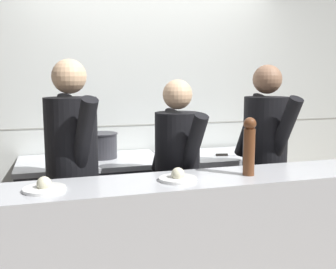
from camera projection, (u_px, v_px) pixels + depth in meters
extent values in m
cube|color=silver|center=(148.00, 109.00, 3.86)|extent=(8.00, 0.06, 2.60)
cube|color=gray|center=(149.00, 125.00, 3.86)|extent=(8.00, 0.00, 0.01)
cube|color=#38383D|center=(92.00, 213.00, 3.43)|extent=(1.18, 0.70, 0.87)
cube|color=#B7BABF|center=(90.00, 162.00, 3.37)|extent=(1.21, 0.71, 0.04)
cube|color=#B7BABF|center=(96.00, 219.00, 3.11)|extent=(1.06, 0.03, 0.10)
cube|color=#B7BABF|center=(216.00, 200.00, 3.77)|extent=(1.08, 0.65, 0.89)
cube|color=black|center=(229.00, 252.00, 3.54)|extent=(1.06, 0.04, 0.10)
cube|color=#B7BABF|center=(202.00, 256.00, 2.45)|extent=(2.74, 0.45, 1.01)
cylinder|color=#2D2D33|center=(102.00, 145.00, 3.43)|extent=(0.26, 0.26, 0.22)
cylinder|color=#2D2D33|center=(102.00, 134.00, 3.41)|extent=(0.27, 0.27, 0.01)
cone|color=#B7BABF|center=(198.00, 150.00, 3.68)|extent=(0.24, 0.24, 0.08)
cube|color=#B7BABF|center=(239.00, 155.00, 3.63)|extent=(0.22, 0.08, 0.01)
cube|color=black|center=(222.00, 155.00, 3.62)|extent=(0.11, 0.05, 0.02)
cylinder|color=white|center=(44.00, 189.00, 2.10)|extent=(0.23, 0.23, 0.02)
sphere|color=beige|center=(44.00, 184.00, 2.10)|extent=(0.08, 0.08, 0.08)
cylinder|color=white|center=(178.00, 179.00, 2.31)|extent=(0.23, 0.23, 0.02)
sphere|color=beige|center=(178.00, 174.00, 2.31)|extent=(0.08, 0.08, 0.08)
cylinder|color=brown|center=(249.00, 152.00, 2.42)|extent=(0.07, 0.07, 0.29)
sphere|color=brown|center=(250.00, 124.00, 2.40)|extent=(0.08, 0.08, 0.08)
cube|color=black|center=(75.00, 250.00, 2.76)|extent=(0.34, 0.28, 0.81)
cylinder|color=black|center=(72.00, 147.00, 2.66)|extent=(0.44, 0.44, 0.67)
sphere|color=#D8AD84|center=(69.00, 76.00, 2.59)|extent=(0.23, 0.23, 0.23)
cylinder|color=black|center=(60.00, 132.00, 2.81)|extent=(0.21, 0.35, 0.56)
cylinder|color=black|center=(83.00, 139.00, 2.48)|extent=(0.21, 0.35, 0.56)
cube|color=black|center=(177.00, 245.00, 2.93)|extent=(0.31, 0.24, 0.75)
cylinder|color=black|center=(177.00, 155.00, 2.83)|extent=(0.39, 0.39, 0.62)
sphere|color=#D8AD84|center=(177.00, 94.00, 2.77)|extent=(0.21, 0.21, 0.21)
cylinder|color=black|center=(164.00, 141.00, 2.98)|extent=(0.17, 0.32, 0.52)
cylinder|color=black|center=(192.00, 149.00, 2.66)|extent=(0.17, 0.32, 0.52)
cube|color=black|center=(262.00, 226.00, 3.22)|extent=(0.32, 0.24, 0.80)
cylinder|color=black|center=(265.00, 139.00, 3.11)|extent=(0.40, 0.40, 0.66)
sphere|color=#8C664C|center=(267.00, 79.00, 3.05)|extent=(0.23, 0.23, 0.23)
cylinder|color=black|center=(249.00, 126.00, 3.28)|extent=(0.16, 0.34, 0.55)
cylinder|color=black|center=(284.00, 132.00, 2.92)|extent=(0.16, 0.34, 0.55)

